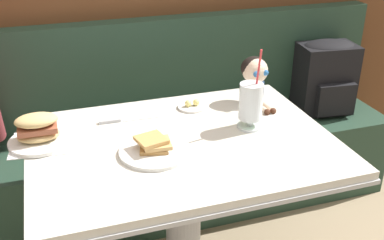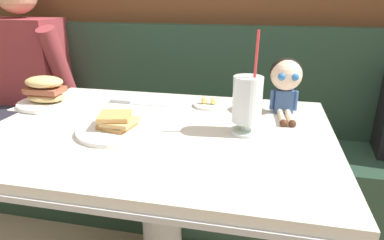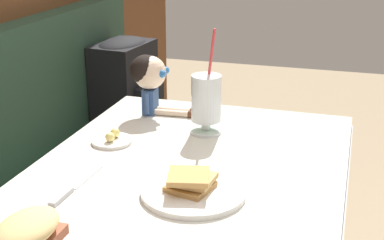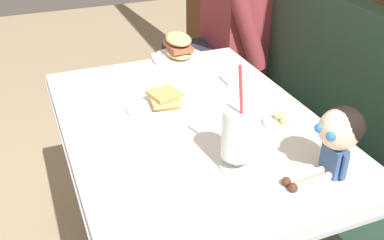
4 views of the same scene
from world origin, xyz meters
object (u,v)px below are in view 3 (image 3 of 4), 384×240
object	(u,v)px
milkshake_glass	(206,101)
butter_knife	(69,191)
backpack	(126,80)
butter_saucer	(112,140)
toast_plate	(193,189)
seated_doll	(150,76)

from	to	relation	value
milkshake_glass	butter_knife	distance (m)	0.52
butter_knife	backpack	size ratio (longest dim) A/B	0.58
butter_saucer	backpack	distance (m)	0.95
toast_plate	backpack	distance (m)	1.30
butter_knife	backpack	world-z (taller)	backpack
toast_plate	seated_doll	xyz separation A→B (m)	(0.52, 0.30, 0.11)
butter_knife	backpack	bearing A→B (deg)	17.36
butter_saucer	backpack	world-z (taller)	backpack
toast_plate	seated_doll	distance (m)	0.61
backpack	milkshake_glass	bearing A→B (deg)	-141.28
butter_saucer	butter_knife	xyz separation A→B (m)	(-0.32, -0.03, -0.00)
toast_plate	seated_doll	size ratio (longest dim) A/B	1.12
butter_saucer	toast_plate	bearing A→B (deg)	-127.18
milkshake_glass	toast_plate	bearing A→B (deg)	-168.97
milkshake_glass	butter_knife	bearing A→B (deg)	156.32
seated_doll	backpack	bearing A→B (deg)	30.46
milkshake_glass	butter_knife	world-z (taller)	milkshake_glass
seated_doll	toast_plate	bearing A→B (deg)	-149.56
seated_doll	butter_saucer	bearing A→B (deg)	177.23
toast_plate	milkshake_glass	xyz separation A→B (m)	(0.39, 0.08, 0.09)
toast_plate	milkshake_glass	distance (m)	0.41
milkshake_glass	seated_doll	size ratio (longest dim) A/B	1.42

